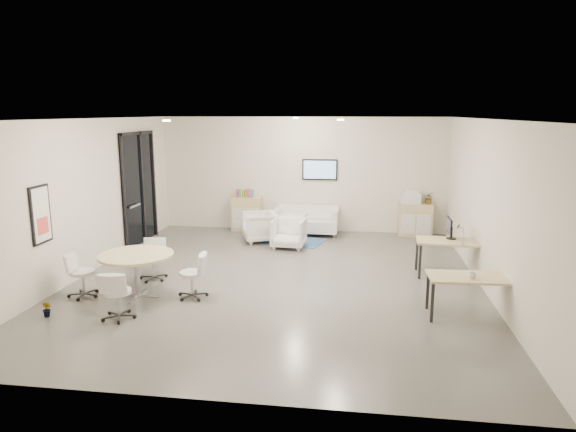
# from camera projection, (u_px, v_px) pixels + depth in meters

# --- Properties ---
(room_shell) EXTENTS (9.60, 10.60, 4.80)m
(room_shell) POSITION_uv_depth(u_px,v_px,m) (277.00, 202.00, 10.07)
(room_shell) COLOR #504E49
(room_shell) RESTS_ON ground
(glass_door) EXTENTS (0.09, 1.90, 2.85)m
(glass_door) POSITION_uv_depth(u_px,v_px,m) (139.00, 185.00, 13.06)
(glass_door) COLOR black
(glass_door) RESTS_ON room_shell
(artwork) EXTENTS (0.05, 0.54, 1.04)m
(artwork) POSITION_uv_depth(u_px,v_px,m) (41.00, 215.00, 9.06)
(artwork) COLOR black
(artwork) RESTS_ON room_shell
(wall_tv) EXTENTS (0.98, 0.06, 0.58)m
(wall_tv) POSITION_uv_depth(u_px,v_px,m) (320.00, 170.00, 14.30)
(wall_tv) COLOR black
(wall_tv) RESTS_ON room_shell
(ceiling_spots) EXTENTS (3.14, 4.14, 0.03)m
(ceiling_spots) POSITION_uv_depth(u_px,v_px,m) (273.00, 119.00, 10.59)
(ceiling_spots) COLOR #FFEAC6
(ceiling_spots) RESTS_ON room_shell
(sideboard_left) EXTENTS (0.85, 0.44, 0.96)m
(sideboard_left) POSITION_uv_depth(u_px,v_px,m) (247.00, 214.00, 14.63)
(sideboard_left) COLOR tan
(sideboard_left) RESTS_ON room_shell
(sideboard_right) EXTENTS (0.90, 0.43, 0.90)m
(sideboard_right) POSITION_uv_depth(u_px,v_px,m) (415.00, 220.00, 14.01)
(sideboard_right) COLOR tan
(sideboard_right) RESTS_ON room_shell
(books) EXTENTS (0.49, 0.14, 0.22)m
(books) POSITION_uv_depth(u_px,v_px,m) (245.00, 193.00, 14.52)
(books) COLOR red
(books) RESTS_ON sideboard_left
(printer) EXTENTS (0.51, 0.43, 0.35)m
(printer) POSITION_uv_depth(u_px,v_px,m) (411.00, 197.00, 13.90)
(printer) COLOR white
(printer) RESTS_ON sideboard_right
(loveseat) EXTENTS (1.77, 0.93, 0.65)m
(loveseat) POSITION_uv_depth(u_px,v_px,m) (307.00, 221.00, 14.23)
(loveseat) COLOR silver
(loveseat) RESTS_ON room_shell
(blue_rug) EXTENTS (1.78, 1.40, 0.01)m
(blue_rug) POSITION_uv_depth(u_px,v_px,m) (293.00, 241.00, 13.47)
(blue_rug) COLOR #2A5082
(blue_rug) RESTS_ON room_shell
(armchair_left) EXTENTS (1.03, 1.06, 0.85)m
(armchair_left) POSITION_uv_depth(u_px,v_px,m) (260.00, 225.00, 13.37)
(armchair_left) COLOR silver
(armchair_left) RESTS_ON room_shell
(armchair_right) EXTENTS (0.84, 0.79, 0.81)m
(armchair_right) POSITION_uv_depth(u_px,v_px,m) (289.00, 232.00, 12.75)
(armchair_right) COLOR silver
(armchair_right) RESTS_ON room_shell
(desk_rear) EXTENTS (1.48, 0.83, 0.74)m
(desk_rear) POSITION_uv_depth(u_px,v_px,m) (452.00, 244.00, 10.51)
(desk_rear) COLOR tan
(desk_rear) RESTS_ON room_shell
(desk_front) EXTENTS (1.39, 0.75, 0.71)m
(desk_front) POSITION_uv_depth(u_px,v_px,m) (470.00, 280.00, 8.36)
(desk_front) COLOR tan
(desk_front) RESTS_ON room_shell
(monitor) EXTENTS (0.20, 0.50, 0.44)m
(monitor) POSITION_uv_depth(u_px,v_px,m) (450.00, 228.00, 10.60)
(monitor) COLOR black
(monitor) RESTS_ON desk_rear
(round_table) EXTENTS (1.34, 1.34, 0.82)m
(round_table) POSITION_uv_depth(u_px,v_px,m) (136.00, 258.00, 9.27)
(round_table) COLOR tan
(round_table) RESTS_ON room_shell
(meeting_chairs) EXTENTS (2.64, 2.64, 0.82)m
(meeting_chairs) POSITION_uv_depth(u_px,v_px,m) (137.00, 275.00, 9.33)
(meeting_chairs) COLOR white
(meeting_chairs) RESTS_ON room_shell
(plant_cabinet) EXTENTS (0.37, 0.39, 0.25)m
(plant_cabinet) POSITION_uv_depth(u_px,v_px,m) (429.00, 199.00, 13.82)
(plant_cabinet) COLOR #3F7F3F
(plant_cabinet) RESTS_ON sideboard_right
(plant_floor) EXTENTS (0.23, 0.31, 0.12)m
(plant_floor) POSITION_uv_depth(u_px,v_px,m) (47.00, 313.00, 8.47)
(plant_floor) COLOR #3F7F3F
(plant_floor) RESTS_ON room_shell
(cup) EXTENTS (0.14, 0.12, 0.11)m
(cup) POSITION_uv_depth(u_px,v_px,m) (473.00, 275.00, 8.23)
(cup) COLOR white
(cup) RESTS_ON desk_front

